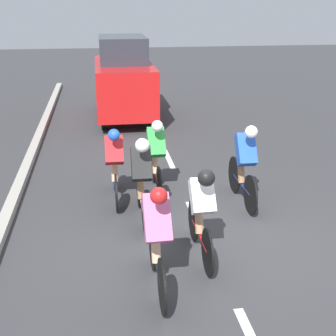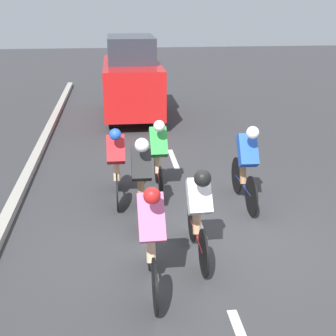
# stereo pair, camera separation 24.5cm
# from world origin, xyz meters

# --- Properties ---
(ground_plane) EXTENTS (60.00, 60.00, 0.00)m
(ground_plane) POSITION_xyz_m (0.00, 0.00, 0.00)
(ground_plane) COLOR #38383A
(lane_stripe_mid) EXTENTS (0.12, 1.40, 0.01)m
(lane_stripe_mid) POSITION_xyz_m (0.00, -0.62, 0.00)
(lane_stripe_mid) COLOR white
(lane_stripe_mid) RESTS_ON ground
(lane_stripe_far) EXTENTS (0.12, 1.40, 0.01)m
(lane_stripe_far) POSITION_xyz_m (0.00, -3.82, 0.00)
(lane_stripe_far) COLOR white
(lane_stripe_far) RESTS_ON ground
(curb) EXTENTS (0.20, 26.71, 0.14)m
(curb) POSITION_xyz_m (3.20, -0.62, 0.07)
(curb) COLOR #A8A399
(curb) RESTS_ON ground
(cyclist_black) EXTENTS (0.33, 1.66, 1.52)m
(cyclist_black) POSITION_xyz_m (0.92, -0.71, 0.80)
(cyclist_black) COLOR black
(cyclist_black) RESTS_ON ground
(cyclist_blue) EXTENTS (0.33, 1.71, 1.54)m
(cyclist_blue) POSITION_xyz_m (-0.96, -1.11, 0.80)
(cyclist_blue) COLOR black
(cyclist_blue) RESTS_ON ground
(cyclist_green) EXTENTS (0.33, 1.62, 1.49)m
(cyclist_green) POSITION_xyz_m (0.53, -1.89, 0.78)
(cyclist_green) COLOR black
(cyclist_green) RESTS_ON ground
(cyclist_white) EXTENTS (0.33, 1.64, 1.46)m
(cyclist_white) POSITION_xyz_m (0.20, 0.65, 0.77)
(cyclist_white) COLOR black
(cyclist_white) RESTS_ON ground
(cyclist_pink) EXTENTS (0.33, 1.67, 1.54)m
(cyclist_pink) POSITION_xyz_m (0.92, 1.36, 0.80)
(cyclist_pink) COLOR black
(cyclist_pink) RESTS_ON ground
(cyclist_red) EXTENTS (0.32, 1.66, 1.45)m
(cyclist_red) POSITION_xyz_m (1.33, -1.57, 0.75)
(cyclist_red) COLOR black
(cyclist_red) RESTS_ON ground
(support_car) EXTENTS (1.70, 4.08, 2.47)m
(support_car) POSITION_xyz_m (0.77, -8.02, 1.21)
(support_car) COLOR black
(support_car) RESTS_ON ground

